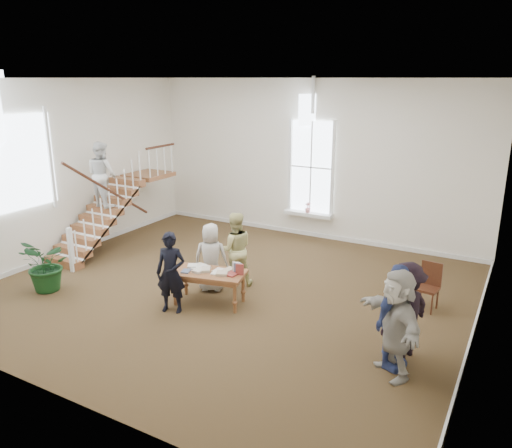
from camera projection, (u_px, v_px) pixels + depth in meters
The scene contains 12 objects.
ground at pixel (229, 289), 11.06m from camera, with size 10.00×10.00×0.00m, color #44311B.
room_shell at pixel (309, 223), 14.62m from camera, with size 10.49×10.00×10.00m.
staircase at pixel (105, 190), 13.26m from camera, with size 1.10×4.10×2.92m.
library_table at pixel (209, 275), 10.20m from camera, with size 1.62×1.06×0.76m.
police_officer at pixel (171, 273), 9.80m from camera, with size 0.60×0.39×1.64m, color black.
elderly_woman at pixel (211, 257), 10.82m from camera, with size 0.74×0.48×1.51m, color #BAB6AD.
person_yellow at pixel (235, 249), 11.07m from camera, with size 0.82×0.64×1.68m, color #CFC981.
woman_cluster_a at pixel (395, 317), 7.85m from camera, with size 1.03×0.43×1.76m, color navy.
woman_cluster_b at pixel (406, 310), 8.21m from camera, with size 1.07×0.61×1.65m, color black.
woman_cluster_c at pixel (396, 323), 7.65m from camera, with size 1.64×0.52×1.76m, color #B8B2A5.
floor_plant at pixel (47, 265), 10.81m from camera, with size 1.08×0.94×1.20m, color #123916.
side_chair at pixel (429, 283), 10.01m from camera, with size 0.47×0.47×0.97m.
Camera 1 is at (5.49, -8.62, 4.51)m, focal length 35.00 mm.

